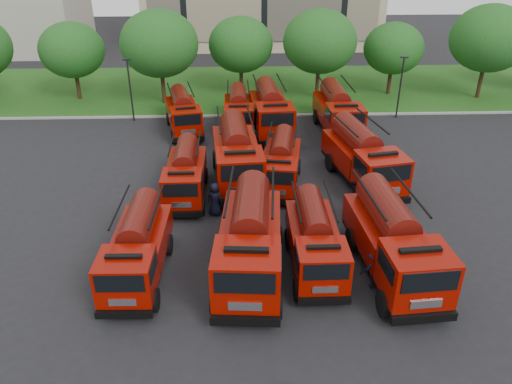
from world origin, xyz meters
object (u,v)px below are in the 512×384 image
fire_truck_10 (270,110)px  firefighter_4 (216,214)px  fire_truck_5 (237,155)px  fire_truck_9 (239,110)px  fire_truck_4 (185,173)px  fire_truck_7 (362,156)px  firefighter_0 (397,313)px  firefighter_2 (386,282)px  fire_truck_1 (250,240)px  fire_truck_3 (393,241)px  fire_truck_0 (137,247)px  fire_truck_11 (337,111)px  fire_truck_2 (315,240)px  firefighter_5 (362,203)px  firefighter_3 (373,286)px  fire_truck_8 (183,113)px  fire_truck_6 (281,163)px

fire_truck_10 → firefighter_4: (-3.85, -12.49, -1.77)m
fire_truck_5 → fire_truck_9: (0.15, 9.29, -0.33)m
fire_truck_4 → fire_truck_7: size_ratio=0.79×
firefighter_0 → firefighter_2: (0.07, 2.02, 0.00)m
fire_truck_1 → fire_truck_10: 17.97m
fire_truck_3 → firefighter_4: fire_truck_3 is taller
fire_truck_5 → fire_truck_9: 9.30m
fire_truck_0 → firefighter_0: 11.74m
fire_truck_10 → fire_truck_1: bearing=-100.5°
fire_truck_11 → fire_truck_3: bearing=-94.4°
fire_truck_4 → fire_truck_10: fire_truck_10 is taller
fire_truck_2 → firefighter_5: 7.17m
fire_truck_3 → firefighter_2: fire_truck_3 is taller
fire_truck_2 → fire_truck_4: 9.86m
fire_truck_3 → fire_truck_4: (-10.14, 7.92, -0.31)m
fire_truck_2 → firefighter_0: fire_truck_2 is taller
fire_truck_2 → fire_truck_4: bearing=132.3°
fire_truck_1 → firefighter_2: bearing=-4.4°
firefighter_3 → firefighter_2: bearing=-153.1°
fire_truck_7 → firefighter_2: 10.19m
fire_truck_10 → fire_truck_11: 5.16m
fire_truck_0 → firefighter_3: size_ratio=3.47×
fire_truck_7 → fire_truck_11: 8.68m
fire_truck_2 → fire_truck_3: bearing=-10.7°
fire_truck_4 → firefighter_2: 13.19m
fire_truck_8 → fire_truck_11: bearing=-14.9°
firefighter_3 → firefighter_4: size_ratio=1.00×
fire_truck_7 → firefighter_2: size_ratio=4.52×
firefighter_2 → fire_truck_9: bearing=-10.7°
fire_truck_1 → fire_truck_6: size_ratio=1.22×
fire_truck_0 → fire_truck_1: (5.10, -0.02, 0.30)m
fire_truck_1 → fire_truck_9: 18.81m
fire_truck_4 → fire_truck_9: (3.19, 11.08, 0.01)m
firefighter_5 → fire_truck_5: bearing=1.1°
fire_truck_1 → fire_truck_7: 11.55m
fire_truck_10 → firefighter_0: size_ratio=4.84×
firefighter_2 → fire_truck_4: bearing=19.3°
fire_truck_8 → fire_truck_9: fire_truck_8 is taller
firefighter_2 → firefighter_0: bearing=148.6°
fire_truck_8 → firefighter_5: bearing=-57.9°
fire_truck_5 → fire_truck_10: fire_truck_5 is taller
fire_truck_6 → firefighter_5: (4.64, -2.54, -1.48)m
fire_truck_0 → firefighter_2: fire_truck_0 is taller
fire_truck_1 → fire_truck_4: 8.53m
fire_truck_6 → fire_truck_11: size_ratio=0.88×
fire_truck_3 → fire_truck_8: fire_truck_3 is taller
fire_truck_10 → fire_truck_11: (5.16, -0.13, -0.05)m
firefighter_5 → fire_truck_6: bearing=-4.7°
fire_truck_0 → fire_truck_8: bearing=90.2°
firefighter_4 → firefighter_2: bearing=164.1°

